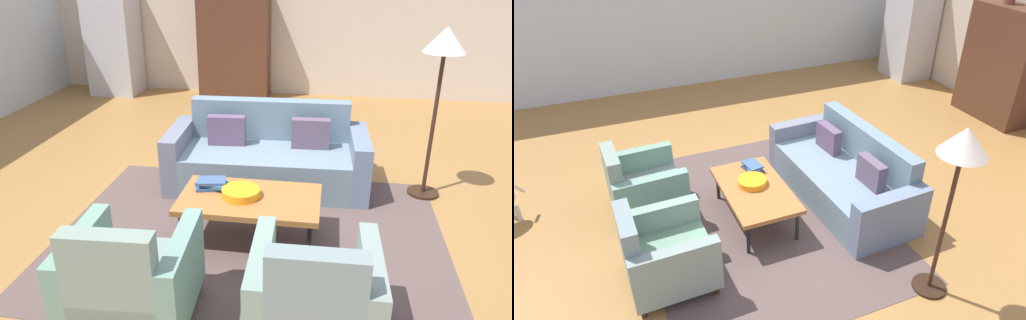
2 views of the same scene
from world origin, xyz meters
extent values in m
plane|color=olive|center=(0.00, 0.00, 0.00)|extent=(10.53, 10.53, 0.00)
cube|color=silver|center=(-4.35, 0.00, 1.40)|extent=(0.12, 8.78, 2.80)
cube|color=brown|center=(0.10, -0.50, 0.00)|extent=(3.40, 2.60, 0.01)
cube|color=slate|center=(0.10, 0.55, 0.21)|extent=(1.78, 0.98, 0.42)
cube|color=slate|center=(0.09, 0.91, 0.43)|extent=(1.75, 0.26, 0.86)
cube|color=slate|center=(1.06, 0.59, 0.31)|extent=(0.22, 0.91, 0.62)
cube|color=slate|center=(-0.86, 0.50, 0.31)|extent=(0.22, 0.91, 0.62)
cube|color=#5A4A5E|center=(0.55, 0.67, 0.58)|extent=(0.41, 0.14, 0.32)
cube|color=#5E4763|center=(-0.35, 0.63, 0.58)|extent=(0.41, 0.15, 0.32)
cylinder|color=black|center=(-0.43, -0.27, 0.19)|extent=(0.04, 0.04, 0.37)
cylinder|color=black|center=(0.63, -0.27, 0.19)|extent=(0.04, 0.04, 0.37)
cylinder|color=black|center=(-0.43, -0.83, 0.19)|extent=(0.04, 0.04, 0.37)
cylinder|color=black|center=(0.63, -0.83, 0.19)|extent=(0.04, 0.04, 0.37)
cube|color=#A46632|center=(0.10, -0.55, 0.40)|extent=(1.20, 0.70, 0.05)
cylinder|color=#2F1E18|center=(-0.86, -1.33, 0.05)|extent=(0.05, 0.05, 0.10)
cylinder|color=#352517|center=(-0.18, -1.29, 0.05)|extent=(0.05, 0.05, 0.10)
cylinder|color=#3B2110|center=(-0.82, -2.01, 0.05)|extent=(0.05, 0.05, 0.10)
cylinder|color=#302117|center=(-0.14, -1.97, 0.05)|extent=(0.05, 0.05, 0.10)
cube|color=gray|center=(-0.50, -1.65, 0.25)|extent=(0.61, 0.83, 0.30)
cube|color=gray|center=(-0.48, -1.98, 0.49)|extent=(0.57, 0.17, 0.78)
cube|color=gray|center=(-0.84, -1.67, 0.38)|extent=(0.17, 0.81, 0.56)
cube|color=gray|center=(-0.16, -1.63, 0.38)|extent=(0.17, 0.81, 0.56)
cylinder|color=#2E2B21|center=(0.35, -1.32, 0.05)|extent=(0.05, 0.05, 0.10)
cylinder|color=#292910|center=(1.03, -1.30, 0.05)|extent=(0.05, 0.05, 0.10)
cylinder|color=#391A0F|center=(0.37, -2.00, 0.05)|extent=(0.05, 0.05, 0.10)
cylinder|color=#2C221B|center=(1.05, -1.98, 0.05)|extent=(0.05, 0.05, 0.10)
cube|color=gray|center=(0.70, -1.65, 0.25)|extent=(0.58, 0.82, 0.30)
cube|color=gray|center=(0.71, -1.98, 0.49)|extent=(0.56, 0.16, 0.78)
cube|color=gray|center=(0.36, -1.66, 0.38)|extent=(0.14, 0.80, 0.56)
cube|color=gray|center=(1.04, -1.64, 0.38)|extent=(0.14, 0.80, 0.56)
cylinder|color=orange|center=(0.03, -0.55, 0.46)|extent=(0.33, 0.33, 0.07)
cube|color=#315286|center=(-0.26, -0.44, 0.43)|extent=(0.31, 0.22, 0.03)
cube|color=#2E5E89|center=(-0.26, -0.44, 0.47)|extent=(0.28, 0.19, 0.03)
cube|color=#3B5985|center=(-0.26, -0.44, 0.49)|extent=(0.27, 0.21, 0.02)
cube|color=#4D2C1E|center=(-0.95, 4.04, 0.90)|extent=(1.20, 0.50, 1.80)
cube|color=#41201E|center=(-1.25, 4.29, 0.90)|extent=(0.56, 0.01, 1.51)
cube|color=#B7BABF|center=(-3.11, 3.94, 0.93)|extent=(0.80, 0.70, 1.85)
cylinder|color=#99999E|center=(-3.06, 4.31, 1.02)|extent=(0.02, 0.02, 0.70)
cylinder|color=black|center=(1.75, 0.60, 0.01)|extent=(0.32, 0.32, 0.03)
cylinder|color=#372018|center=(1.75, 0.60, 0.76)|extent=(0.04, 0.04, 1.45)
cone|color=silver|center=(1.75, 0.60, 1.60)|extent=(0.40, 0.40, 0.24)
cylinder|color=beige|center=(-0.88, -3.07, 0.10)|extent=(0.06, 0.06, 0.20)
cylinder|color=beige|center=(-1.01, -3.02, 0.36)|extent=(0.11, 0.13, 0.17)
camera|label=1|loc=(0.72, -4.09, 2.31)|focal=33.32mm
camera|label=2|loc=(4.05, -2.02, 3.30)|focal=31.94mm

